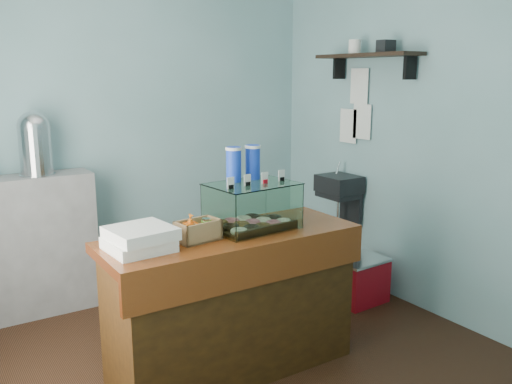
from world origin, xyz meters
TOP-DOWN VIEW (x-y plane):
  - ground at (0.00, 0.00)m, footprint 3.50×3.50m
  - room_shell at (0.03, 0.01)m, footprint 3.54×3.04m
  - counter at (0.00, -0.25)m, footprint 1.60×0.60m
  - back_shelf at (-0.90, 1.32)m, footprint 1.00×0.32m
  - display_case at (0.17, -0.19)m, footprint 0.56×0.43m
  - condiment_crate at (-0.24, -0.27)m, footprint 0.27×0.18m
  - pastry_boxes at (-0.58, -0.25)m, footprint 0.36×0.36m
  - coffee_urn at (-0.79, 1.31)m, footprint 0.26×0.26m
  - red_cooler at (1.41, 0.07)m, footprint 0.44×0.35m

SIDE VIEW (x-z plane):
  - ground at x=0.00m, z-range 0.00..0.00m
  - red_cooler at x=1.41m, z-range 0.00..0.38m
  - counter at x=0.00m, z-range 0.01..0.91m
  - back_shelf at x=-0.90m, z-range 0.00..1.10m
  - condiment_crate at x=-0.24m, z-range 0.88..1.04m
  - pastry_boxes at x=-0.58m, z-range 0.90..1.03m
  - display_case at x=0.17m, z-range 0.81..1.32m
  - coffee_urn at x=-0.79m, z-range 1.11..1.60m
  - room_shell at x=0.03m, z-range 0.30..3.12m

